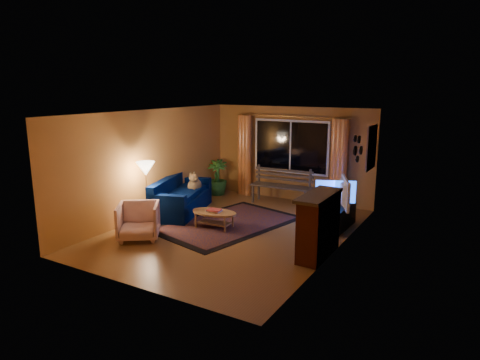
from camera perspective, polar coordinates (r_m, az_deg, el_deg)
The scene contains 22 objects.
floor at distance 9.20m, azimuth -0.95°, elevation -6.81°, with size 4.50×6.00×0.02m, color brown.
ceiling at distance 8.70m, azimuth -1.01°, elevation 9.06°, with size 4.50×6.00×0.02m, color white.
wall_back at distance 11.51m, azimuth 6.85°, elevation 3.48°, with size 4.50×0.02×2.50m, color #B67A37.
wall_left at distance 10.21m, azimuth -11.89°, elevation 2.16°, with size 0.02×6.00×2.50m, color #B67A37.
wall_right at distance 7.96m, azimuth 13.06°, elevation -0.76°, with size 0.02×6.00×2.50m, color #B67A37.
window at distance 11.42m, azimuth 6.74°, elevation 4.43°, with size 2.00×0.02×1.30m, color black.
curtain_rod at distance 11.29m, azimuth 6.75°, elevation 8.42°, with size 0.03×0.03×3.20m, color #BF8C3F.
curtain_left at distance 12.01m, azimuth 0.66°, elevation 3.31°, with size 0.36×0.36×2.24m, color orange.
curtain_right at distance 10.94m, azimuth 13.05°, elevation 2.10°, with size 0.36×0.36×2.24m, color orange.
bench at distance 11.18m, azimuth 5.46°, elevation -2.04°, with size 1.60×0.47×0.48m, color #3B3024.
potted_plant at distance 12.09m, azimuth -3.06°, elevation 0.35°, with size 0.56×0.56×0.99m, color #235B1E.
sofa at distance 10.47m, azimuth -7.80°, elevation -2.06°, with size 0.89×2.09×0.84m, color #000D38.
dog at distance 10.75m, azimuth -6.09°, elevation -0.31°, with size 0.33×0.45×0.49m, color olive, non-canonical shape.
armchair at distance 8.84m, azimuth -13.40°, elevation -5.14°, with size 0.79×0.74×0.81m, color beige.
floor_lamp at distance 9.66m, azimuth -12.31°, elevation -1.78°, with size 0.23×0.23×1.40m, color #BF8C3F.
rug at distance 9.63m, azimuth -1.66°, elevation -5.79°, with size 2.00×3.16×0.02m, color #622A0A.
coffee_table at distance 9.31m, azimuth -3.45°, elevation -5.32°, with size 1.03×1.03×0.37m, color #A57845.
tv_console at distance 9.54m, azimuth 13.04°, elevation -4.83°, with size 0.39×1.18×0.49m, color black.
television at distance 9.39m, azimuth 13.20°, elevation -1.61°, with size 1.07×0.14×0.62m, color black.
fireplace at distance 7.84m, azimuth 10.46°, elevation -6.16°, with size 0.40×1.20×1.10m, color maroon.
mirror_cluster at distance 9.10m, azimuth 15.41°, elevation 4.27°, with size 0.06×0.60×0.56m, color black, non-canonical shape.
painting at distance 10.23m, azimuth 17.12°, elevation 4.17°, with size 0.04×0.76×0.96m, color #EC4919.
Camera 1 is at (4.52, -7.42, 3.02)m, focal length 32.00 mm.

